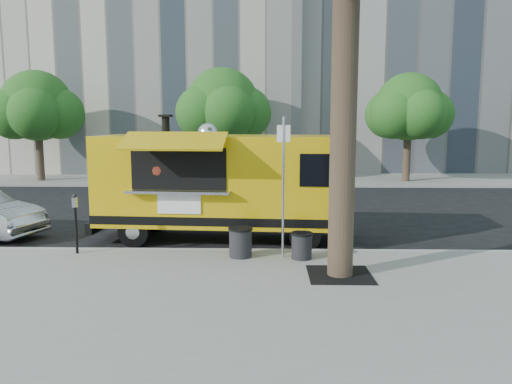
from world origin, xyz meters
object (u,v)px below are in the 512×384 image
sign_post (283,179)px  parking_meter (75,216)px  far_tree_a (37,106)px  food_truck (220,183)px  trash_bin_right (302,245)px  trash_bin_left (240,241)px  far_tree_c (409,107)px  far_tree_b (222,105)px

sign_post → parking_meter: sign_post is taller
far_tree_a → sign_post: size_ratio=1.79×
food_truck → trash_bin_right: food_truck is taller
trash_bin_left → sign_post: bearing=-0.3°
far_tree_a → trash_bin_left: (10.64, -13.85, -3.29)m
sign_post → far_tree_a: bearing=129.8°
trash_bin_left → trash_bin_right: size_ratio=1.13×
parking_meter → far_tree_c: bearing=51.3°
far_tree_b → parking_meter: bearing=-98.1°
parking_meter → trash_bin_left: size_ratio=2.10×
parking_meter → trash_bin_right: parking_meter is taller
far_tree_b → food_truck: bearing=-85.2°
far_tree_b → food_truck: far_tree_b is taller
food_truck → trash_bin_right: size_ratio=11.75×
far_tree_c → food_truck: far_tree_c is taller
far_tree_b → trash_bin_left: (1.64, -14.25, -3.34)m
parking_meter → sign_post: bearing=-2.5°
sign_post → trash_bin_left: bearing=179.7°
far_tree_b → sign_post: far_tree_b is taller
sign_post → trash_bin_right: 1.46m
trash_bin_right → trash_bin_left: bearing=175.0°
far_tree_c → parking_meter: 17.82m
far_tree_b → far_tree_c: 9.01m
trash_bin_right → sign_post: bearing=164.6°
far_tree_c → food_truck: size_ratio=0.79×
food_truck → trash_bin_left: 2.43m
trash_bin_right → far_tree_b: bearing=101.6°
far_tree_b → food_truck: size_ratio=0.83×
parking_meter → food_truck: 3.61m
parking_meter → trash_bin_right: 4.99m
food_truck → trash_bin_right: 3.14m
far_tree_c → food_truck: bearing=-124.0°
far_tree_b → food_truck: 12.39m
sign_post → parking_meter: size_ratio=2.25×
far_tree_c → sign_post: bearing=-114.8°
far_tree_a → food_truck: 15.59m
far_tree_c → food_truck: 14.44m
parking_meter → far_tree_b: bearing=81.9°
far_tree_a → sign_post: (11.55, -13.85, -1.93)m
far_tree_a → trash_bin_right: bearing=-49.4°
far_tree_b → parking_meter: (-2.00, -14.05, -2.85)m
far_tree_a → trash_bin_right: (11.95, -13.96, -3.32)m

